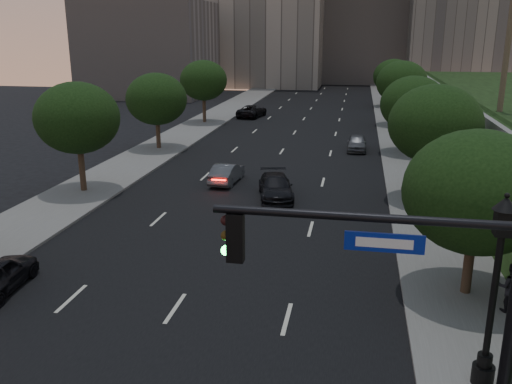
% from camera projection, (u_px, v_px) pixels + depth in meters
% --- Properties ---
extents(road_surface, '(16.00, 140.00, 0.02)m').
position_uv_depth(road_surface, '(278.00, 157.00, 42.79)').
color(road_surface, black).
rests_on(road_surface, ground).
extents(sidewalk_right, '(4.50, 140.00, 0.15)m').
position_uv_depth(sidewalk_right, '(412.00, 161.00, 40.95)').
color(sidewalk_right, slate).
rests_on(sidewalk_right, ground).
extents(sidewalk_left, '(4.50, 140.00, 0.15)m').
position_uv_depth(sidewalk_left, '(155.00, 151.00, 44.59)').
color(sidewalk_left, slate).
rests_on(sidewalk_left, ground).
extents(parapet_wall, '(0.35, 90.00, 0.70)m').
position_uv_depth(parapet_wall, '(468.00, 109.00, 37.28)').
color(parapet_wall, slate).
rests_on(parapet_wall, embankment).
extents(office_block_mid, '(22.00, 18.00, 26.00)m').
position_uv_depth(office_block_mid, '(363.00, 14.00, 105.93)').
color(office_block_mid, '#A09892').
rests_on(office_block_mid, ground).
extents(office_block_filler, '(18.00, 16.00, 14.00)m').
position_uv_depth(office_block_filler, '(150.00, 49.00, 83.14)').
color(office_block_filler, '#A09892').
rests_on(office_block_filler, ground).
extents(tree_right_a, '(5.20, 5.20, 6.24)m').
position_uv_depth(tree_right_a, '(477.00, 192.00, 19.08)').
color(tree_right_a, '#38281C').
rests_on(tree_right_a, ground).
extents(tree_right_b, '(5.20, 5.20, 6.74)m').
position_uv_depth(tree_right_b, '(435.00, 124.00, 30.26)').
color(tree_right_b, '#38281C').
rests_on(tree_right_b, ground).
extents(tree_right_c, '(5.20, 5.20, 6.24)m').
position_uv_depth(tree_right_c, '(414.00, 104.00, 42.65)').
color(tree_right_c, '#38281C').
rests_on(tree_right_c, ground).
extents(tree_right_d, '(5.20, 5.20, 6.74)m').
position_uv_depth(tree_right_d, '(402.00, 83.00, 55.71)').
color(tree_right_d, '#38281C').
rests_on(tree_right_d, ground).
extents(tree_right_e, '(5.20, 5.20, 6.24)m').
position_uv_depth(tree_right_e, '(394.00, 76.00, 69.99)').
color(tree_right_e, '#38281C').
rests_on(tree_right_e, ground).
extents(tree_left_b, '(5.00, 5.00, 6.71)m').
position_uv_depth(tree_left_b, '(77.00, 118.00, 32.01)').
color(tree_left_b, '#38281C').
rests_on(tree_left_b, ground).
extents(tree_left_c, '(5.00, 5.00, 6.34)m').
position_uv_depth(tree_left_c, '(156.00, 99.00, 44.37)').
color(tree_left_c, '#38281C').
rests_on(tree_left_c, ground).
extents(tree_left_d, '(5.00, 5.00, 6.71)m').
position_uv_depth(tree_left_d, '(203.00, 80.00, 57.47)').
color(tree_left_d, '#38281C').
rests_on(tree_left_d, ground).
extents(traffic_signal_mast, '(5.68, 0.56, 7.00)m').
position_uv_depth(traffic_signal_mast, '(443.00, 357.00, 9.97)').
color(traffic_signal_mast, black).
rests_on(traffic_signal_mast, ground).
extents(street_lamp, '(0.64, 0.64, 5.62)m').
position_uv_depth(street_lamp, '(493.00, 302.00, 14.21)').
color(street_lamp, black).
rests_on(street_lamp, ground).
extents(sedan_mid_left, '(1.61, 4.05, 1.31)m').
position_uv_depth(sedan_mid_left, '(227.00, 173.00, 35.21)').
color(sedan_mid_left, '#4D5054').
rests_on(sedan_mid_left, ground).
extents(sedan_far_left, '(3.11, 5.36, 1.40)m').
position_uv_depth(sedan_far_left, '(252.00, 111.00, 62.85)').
color(sedan_far_left, black).
rests_on(sedan_far_left, ground).
extents(sedan_near_right, '(2.88, 4.95, 1.35)m').
position_uv_depth(sedan_near_right, '(276.00, 187.00, 31.98)').
color(sedan_near_right, black).
rests_on(sedan_near_right, ground).
extents(sedan_far_right, '(1.58, 3.91, 1.33)m').
position_uv_depth(sedan_far_right, '(357.00, 143.00, 44.89)').
color(sedan_far_right, '#5A5D62').
rests_on(sedan_far_right, ground).
extents(pedestrian_b, '(1.00, 0.85, 1.79)m').
position_uv_depth(pedestrian_b, '(510.00, 288.00, 18.51)').
color(pedestrian_b, black).
rests_on(pedestrian_b, sidewalk_right).
extents(pedestrian_c, '(0.99, 0.58, 1.59)m').
position_uv_depth(pedestrian_c, '(439.00, 214.00, 26.40)').
color(pedestrian_c, black).
rests_on(pedestrian_c, sidewalk_right).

